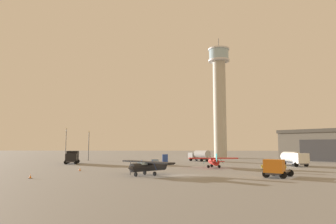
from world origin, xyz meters
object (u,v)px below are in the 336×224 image
Objects in this scene: car_blue at (155,162)px; light_post_west at (66,141)px; truck_fuel_tanker_white at (294,158)px; car_yellow at (274,166)px; traffic_cone_mid_apron at (30,176)px; traffic_cone_near_left at (80,169)px; truck_fuel_tanker_silver at (200,155)px; control_tower at (220,95)px; truck_flatbed_orange at (276,169)px; airplane_red at (214,161)px; airplane_black at (149,166)px; truck_box_black at (72,157)px; light_post_east at (89,143)px.

car_blue is 0.43× the size of light_post_west.
car_yellow is at bearing -48.41° from truck_fuel_tanker_white.
car_yellow is 6.99× the size of traffic_cone_mid_apron.
car_yellow is at bearing 6.20° from traffic_cone_near_left.
truck_fuel_tanker_silver and truck_fuel_tanker_white have the same top height.
control_tower is 7.19× the size of truck_flatbed_orange.
airplane_black is at bearing 139.83° from airplane_red.
light_post_west is at bearing 105.86° from traffic_cone_mid_apron.
truck_fuel_tanker_white is at bearing -24.50° from light_post_west.
airplane_black is at bearing -29.55° from traffic_cone_near_left.
control_tower is 53.50m from airplane_red.
car_yellow is at bearing 160.02° from truck_fuel_tanker_silver.
airplane_black is 41.84m from truck_fuel_tanker_silver.
control_tower is 58.20m from truck_box_black.
truck_box_black is at bearing -105.02° from car_blue.
truck_flatbed_orange reaches higher than traffic_cone_mid_apron.
truck_fuel_tanker_white reaches higher than car_blue.
car_blue is (20.48, -3.97, -0.96)m from truck_box_black.
truck_flatbed_orange is (7.87, -43.12, -0.42)m from truck_fuel_tanker_silver.
traffic_cone_mid_apron is (-14.82, -28.55, -0.43)m from car_blue.
light_post_east is (-40.02, 44.87, 3.91)m from truck_flatbed_orange.
control_tower is at bearing 118.64° from truck_box_black.
truck_fuel_tanker_white reaches higher than traffic_cone_mid_apron.
truck_fuel_tanker_white is (10.17, -42.40, -20.88)m from control_tower.
traffic_cone_near_left is at bearing 9.80° from truck_box_black.
control_tower is at bearing -153.68° from airplane_black.
truck_fuel_tanker_white is at bearing -171.70° from truck_flatbed_orange.
light_post_west is (-31.05, 48.85, 4.44)m from airplane_black.
truck_box_black reaches higher than airplane_red.
truck_fuel_tanker_white is 1.22× the size of truck_flatbed_orange.
light_post_west reaches higher than truck_fuel_tanker_silver.
light_post_west reaches higher than car_blue.
airplane_black is 13.57× the size of traffic_cone_mid_apron.
truck_fuel_tanker_silver is at bearing -151.16° from airplane_black.
control_tower reaches higher than traffic_cone_mid_apron.
car_blue is at bearing -134.57° from airplane_black.
traffic_cone_mid_apron is (-26.08, -45.40, -1.35)m from truck_fuel_tanker_silver.
airplane_red reaches higher than car_blue.
light_post_west is 56.09m from traffic_cone_mid_apron.
truck_fuel_tanker_silver reaches higher than car_yellow.
airplane_red is at bearing 18.08° from traffic_cone_near_left.
airplane_black is 0.99× the size of light_post_east.
light_post_east is at bearing 47.37° from airplane_red.
car_yellow is 35.02m from traffic_cone_near_left.
car_blue is at bearing -39.89° from light_post_west.
truck_box_black reaches higher than truck_flatbed_orange.
truck_fuel_tanker_silver is 9.61× the size of traffic_cone_near_left.
truck_box_black reaches higher than car_yellow.
light_post_east reaches higher than airplane_black.
truck_flatbed_orange is at bearing -37.37° from truck_fuel_tanker_white.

